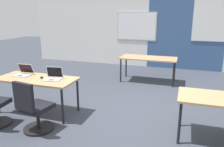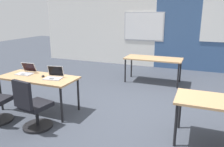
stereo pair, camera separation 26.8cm
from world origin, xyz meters
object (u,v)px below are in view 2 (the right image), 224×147
object	(u,v)px
desk_far_center	(153,60)
mouse_near_left_inner	(43,76)
laptop_near_left_end	(26,71)
desk_near_left	(38,80)
chair_near_left_inner	(33,109)
laptop_near_left_inner	(54,76)

from	to	relation	value
desk_far_center	mouse_near_left_inner	distance (m)	3.22
mouse_near_left_inner	laptop_near_left_end	bearing A→B (deg)	172.24
desk_near_left	chair_near_left_inner	xyz separation A→B (m)	(0.43, -0.68, -0.28)
laptop_near_left_inner	mouse_near_left_inner	distance (m)	0.27
laptop_near_left_end	chair_near_left_inner	bearing A→B (deg)	-48.10
desk_near_left	chair_near_left_inner	bearing A→B (deg)	-57.99
mouse_near_left_inner	desk_near_left	bearing A→B (deg)	-162.14
laptop_near_left_inner	laptop_near_left_end	size ratio (longest dim) A/B	1.06
mouse_near_left_inner	laptop_near_left_end	size ratio (longest dim) A/B	0.32
desk_far_center	laptop_near_left_end	world-z (taller)	laptop_near_left_end
laptop_near_left_inner	laptop_near_left_end	bearing A→B (deg)	165.47
desk_far_center	chair_near_left_inner	world-z (taller)	chair_near_left_inner
laptop_near_left_inner	mouse_near_left_inner	size ratio (longest dim) A/B	3.26
chair_near_left_inner	laptop_near_left_end	distance (m)	1.19
laptop_near_left_inner	mouse_near_left_inner	bearing A→B (deg)	170.69
desk_far_center	chair_near_left_inner	size ratio (longest dim) A/B	1.74
desk_near_left	desk_far_center	distance (m)	3.30
desk_near_left	laptop_near_left_end	world-z (taller)	laptop_near_left_end
desk_near_left	mouse_near_left_inner	bearing A→B (deg)	17.86
desk_far_center	mouse_near_left_inner	xyz separation A→B (m)	(-1.65, -2.77, 0.08)
desk_near_left	chair_near_left_inner	world-z (taller)	chair_near_left_inner
desk_near_left	laptop_near_left_inner	bearing A→B (deg)	5.31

